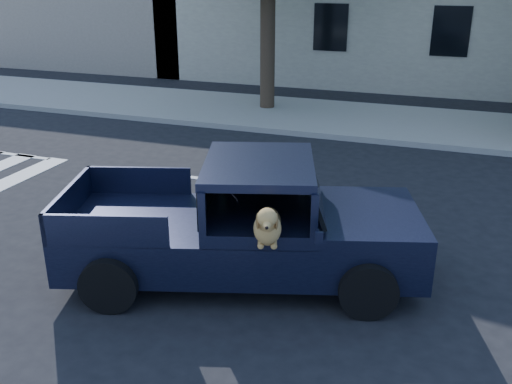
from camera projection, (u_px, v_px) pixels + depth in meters
ground at (317, 286)px, 7.89m from camera, size 120.00×120.00×0.00m
far_sidewalk at (398, 123)px, 15.92m from camera, size 60.00×4.00×0.15m
lane_stripes at (472, 213)px, 10.24m from camera, size 21.60×0.14×0.01m
pickup_truck at (236, 240)px, 7.93m from camera, size 5.17×3.24×1.73m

